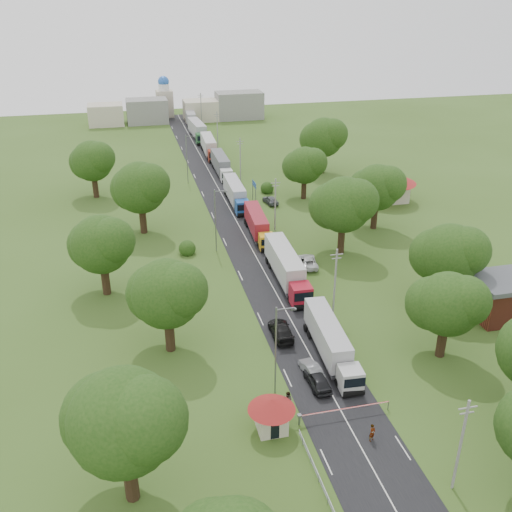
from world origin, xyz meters
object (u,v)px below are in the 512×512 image
object	(u,v)px
guard_booth	(272,411)
car_lane_mid	(311,369)
boom_barrier	(331,412)
pedestrian_near	(372,433)
car_lane_front	(318,380)
info_sign	(254,187)
truck_0	(330,341)

from	to	relation	value
guard_booth	car_lane_mid	world-z (taller)	guard_booth
boom_barrier	pedestrian_near	xyz separation A→B (m)	(2.61, -3.50, 0.00)
car_lane_front	pedestrian_near	bearing A→B (deg)	103.00
boom_barrier	guard_booth	world-z (taller)	guard_booth
guard_booth	car_lane_mid	size ratio (longest dim) A/B	1.09
guard_booth	boom_barrier	bearing A→B (deg)	0.01
guard_booth	info_sign	world-z (taller)	info_sign
guard_booth	truck_0	xyz separation A→B (m)	(9.14, 9.59, -0.11)
truck_0	pedestrian_near	xyz separation A→B (m)	(-0.69, -13.09, -1.17)
car_lane_front	pedestrian_near	world-z (taller)	pedestrian_near
guard_booth	pedestrian_near	distance (m)	9.24
car_lane_mid	boom_barrier	bearing A→B (deg)	80.56
pedestrian_near	boom_barrier	bearing A→B (deg)	96.43
boom_barrier	truck_0	world-z (taller)	truck_0
info_sign	truck_0	size ratio (longest dim) A/B	0.29
truck_0	boom_barrier	bearing A→B (deg)	-109.00
car_lane_mid	pedestrian_near	world-z (taller)	pedestrian_near
guard_booth	truck_0	bearing A→B (deg)	46.37
car_lane_mid	pedestrian_near	size ratio (longest dim) A/B	2.26
car_lane_mid	truck_0	bearing A→B (deg)	-145.17
guard_booth	pedestrian_near	size ratio (longest dim) A/B	2.47
car_lane_front	car_lane_mid	bearing A→B (deg)	-91.85
guard_booth	car_lane_front	size ratio (longest dim) A/B	0.96
guard_booth	car_lane_front	world-z (taller)	guard_booth
info_sign	guard_booth	bearing A→B (deg)	-101.68
info_sign	pedestrian_near	size ratio (longest dim) A/B	2.30
info_sign	car_lane_front	bearing A→B (deg)	-96.43
truck_0	car_lane_front	bearing A→B (deg)	-122.67
boom_barrier	car_lane_mid	world-z (taller)	car_lane_mid
truck_0	pedestrian_near	size ratio (longest dim) A/B	7.88
car_lane_front	truck_0	bearing A→B (deg)	-124.52
truck_0	car_lane_front	world-z (taller)	truck_0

